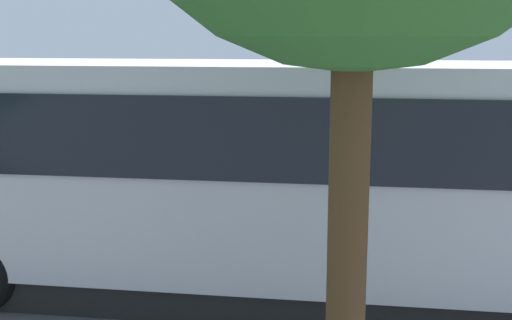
{
  "coord_description": "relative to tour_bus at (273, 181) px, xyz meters",
  "views": [
    {
      "loc": [
        -0.35,
        13.34,
        3.6
      ],
      "look_at": [
        0.9,
        0.11,
        1.1
      ],
      "focal_mm": 46.37,
      "sensor_mm": 36.0,
      "label": 1
    }
  ],
  "objects": [
    {
      "name": "ground_plane",
      "position": [
        -0.25,
        -4.5,
        -1.65
      ],
      "size": [
        80.0,
        80.0,
        0.0
      ],
      "primitive_type": "plane",
      "color": "#4C4C51"
    },
    {
      "name": "stunt_motorcycle",
      "position": [
        2.22,
        -6.57,
        -0.6
      ],
      "size": [
        1.9,
        0.63,
        1.86
      ],
      "color": "black",
      "rests_on": "ground_plane"
    },
    {
      "name": "bay_line_a",
      "position": [
        -3.7,
        -6.09,
        -1.64
      ],
      "size": [
        0.23,
        3.6,
        0.01
      ],
      "color": "white",
      "rests_on": "ground_plane"
    },
    {
      "name": "tour_bus",
      "position": [
        0.0,
        0.0,
        0.0
      ],
      "size": [
        10.82,
        3.09,
        3.25
      ],
      "color": "silver",
      "rests_on": "ground_plane"
    },
    {
      "name": "bay_line_b",
      "position": [
        -0.93,
        -6.09,
        -1.64
      ],
      "size": [
        0.24,
        3.81,
        0.01
      ],
      "color": "white",
      "rests_on": "ground_plane"
    },
    {
      "name": "parked_motorcycle_silver",
      "position": [
        1.71,
        -2.16,
        -1.16
      ],
      "size": [
        2.05,
        0.58,
        0.99
      ],
      "color": "black",
      "rests_on": "ground_plane"
    },
    {
      "name": "traffic_cone",
      "position": [
        0.57,
        -7.37,
        -1.34
      ],
      "size": [
        0.34,
        0.34,
        0.63
      ],
      "color": "orange",
      "rests_on": "ground_plane"
    },
    {
      "name": "spectator_far_left",
      "position": [
        -1.22,
        -2.59,
        -0.6
      ],
      "size": [
        0.58,
        0.37,
        1.76
      ],
      "color": "black",
      "rests_on": "ground_plane"
    },
    {
      "name": "spectator_left",
      "position": [
        0.0,
        -2.61,
        -0.67
      ],
      "size": [
        0.58,
        0.36,
        1.65
      ],
      "color": "#473823",
      "rests_on": "ground_plane"
    },
    {
      "name": "bay_line_c",
      "position": [
        1.83,
        -6.09,
        -1.64
      ],
      "size": [
        0.25,
        4.23,
        0.01
      ],
      "color": "white",
      "rests_on": "ground_plane"
    },
    {
      "name": "spectator_centre",
      "position": [
        1.01,
        -3.01,
        -0.67
      ],
      "size": [
        0.57,
        0.38,
        1.66
      ],
      "color": "#473823",
      "rests_on": "ground_plane"
    }
  ]
}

